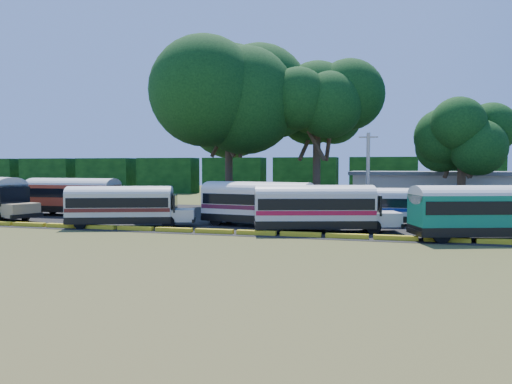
% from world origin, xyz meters
% --- Properties ---
extents(ground, '(160.00, 160.00, 0.00)m').
position_xyz_m(ground, '(0.00, 0.00, 0.00)').
color(ground, '#42541C').
rests_on(ground, ground).
extents(asphalt_strip, '(64.00, 24.00, 0.02)m').
position_xyz_m(asphalt_strip, '(1.00, 12.00, 0.01)').
color(asphalt_strip, black).
rests_on(asphalt_strip, ground).
extents(curb, '(53.70, 0.45, 0.30)m').
position_xyz_m(curb, '(-0.00, 1.00, 0.15)').
color(curb, yellow).
rests_on(curb, ground).
extents(terminal_building, '(19.00, 9.00, 4.00)m').
position_xyz_m(terminal_building, '(18.00, 30.00, 2.03)').
color(terminal_building, beige).
rests_on(terminal_building, ground).
extents(treeline_backdrop, '(130.00, 4.00, 6.00)m').
position_xyz_m(treeline_backdrop, '(0.00, 48.00, 3.00)').
color(treeline_backdrop, black).
rests_on(treeline_backdrop, ground).
extents(bus_red, '(10.66, 2.74, 3.50)m').
position_xyz_m(bus_red, '(-15.20, 9.18, 2.01)').
color(bus_red, black).
rests_on(bus_red, ground).
extents(bus_cream_west, '(9.72, 5.30, 3.12)m').
position_xyz_m(bus_cream_west, '(-6.35, 2.53, 1.76)').
color(bus_cream_west, black).
rests_on(bus_cream_west, ground).
extents(bus_cream_east, '(10.69, 4.32, 3.42)m').
position_xyz_m(bus_cream_east, '(3.51, 5.66, 1.93)').
color(bus_cream_east, black).
rests_on(bus_cream_east, ground).
extents(bus_white_red, '(10.36, 5.23, 3.31)m').
position_xyz_m(bus_white_red, '(8.24, 3.35, 1.87)').
color(bus_white_red, black).
rests_on(bus_white_red, ground).
extents(bus_white_blue, '(9.09, 3.20, 2.92)m').
position_xyz_m(bus_white_blue, '(15.45, 9.28, 1.65)').
color(bus_white_blue, black).
rests_on(bus_white_blue, ground).
extents(bus_teal, '(10.73, 5.70, 3.44)m').
position_xyz_m(bus_teal, '(18.87, 2.35, 1.97)').
color(bus_teal, black).
rests_on(bus_teal, ground).
extents(tree_west, '(14.01, 14.01, 17.56)m').
position_xyz_m(tree_west, '(-3.55, 19.52, 12.39)').
color(tree_west, '#3D2C1E').
rests_on(tree_west, ground).
extents(tree_center, '(10.44, 10.44, 15.43)m').
position_xyz_m(tree_center, '(5.69, 20.62, 11.55)').
color(tree_center, '#3D2C1E').
rests_on(tree_center, ground).
extents(tree_east, '(8.05, 8.05, 10.84)m').
position_xyz_m(tree_east, '(19.88, 21.62, 7.83)').
color(tree_east, '#3D2C1E').
rests_on(tree_east, ground).
extents(utility_pole, '(1.60, 0.30, 7.42)m').
position_xyz_m(utility_pole, '(11.29, 11.88, 3.82)').
color(utility_pole, gray).
rests_on(utility_pole, ground).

